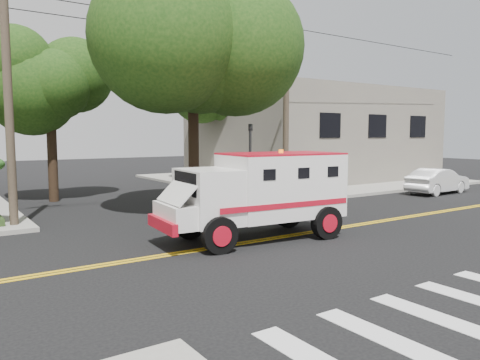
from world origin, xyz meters
TOP-DOWN VIEW (x-y plane):
  - ground at (0.00, 0.00)m, footprint 100.00×100.00m
  - sidewalk_ne at (13.50, 13.50)m, footprint 17.00×17.00m
  - building_right at (15.00, 14.00)m, footprint 14.00×12.00m
  - utility_pole_left at (-5.60, 6.00)m, footprint 0.28×0.28m
  - utility_pole_right at (6.30, 6.20)m, footprint 0.28×0.28m
  - tree_main at (1.94, 6.21)m, footprint 6.08×5.70m
  - tree_left at (-2.68, 11.79)m, footprint 4.48×4.20m
  - tree_right at (8.84, 15.77)m, footprint 4.80×4.50m
  - traffic_signal at (3.80, 5.60)m, footprint 0.15×0.18m
  - armored_truck at (0.34, 0.20)m, footprint 5.85×2.71m
  - parked_sedan at (14.64, 3.58)m, footprint 4.16×1.65m
  - pedestrian_a at (5.50, 5.52)m, footprint 0.67×0.58m
  - pedestrian_b at (5.78, 5.50)m, footprint 0.96×0.77m

SIDE VIEW (x-z plane):
  - ground at x=0.00m, z-range 0.00..0.00m
  - sidewalk_ne at x=13.50m, z-range 0.00..0.15m
  - parked_sedan at x=14.64m, z-range 0.00..1.35m
  - pedestrian_a at x=5.50m, z-range 0.15..1.70m
  - pedestrian_b at x=5.78m, z-range 0.15..2.03m
  - armored_truck at x=0.34m, z-range 0.18..2.77m
  - traffic_signal at x=3.80m, z-range 0.43..4.03m
  - building_right at x=15.00m, z-range 0.15..6.15m
  - utility_pole_left at x=-5.60m, z-range 0.00..9.00m
  - utility_pole_right at x=6.30m, z-range 0.00..9.00m
  - tree_left at x=-2.68m, z-range 1.88..9.58m
  - tree_right at x=8.84m, z-range 1.99..10.19m
  - tree_main at x=1.94m, z-range 2.27..12.12m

